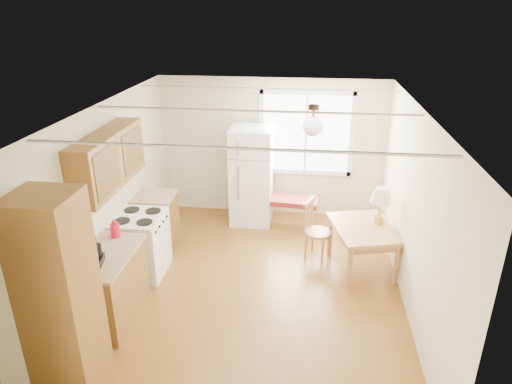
% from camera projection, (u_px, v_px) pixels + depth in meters
% --- Properties ---
extents(room_shell, '(4.60, 5.60, 2.62)m').
position_uv_depth(room_shell, '(255.00, 206.00, 5.89)').
color(room_shell, brown).
rests_on(room_shell, ground).
extents(kitchen_run, '(0.65, 3.40, 2.20)m').
position_uv_depth(kitchen_run, '(111.00, 250.00, 5.66)').
color(kitchen_run, brown).
rests_on(kitchen_run, ground).
extents(window_unit, '(1.64, 0.05, 1.51)m').
position_uv_depth(window_unit, '(306.00, 133.00, 7.97)').
color(window_unit, white).
rests_on(window_unit, room_shell).
extents(pendant_light, '(0.26, 0.26, 0.40)m').
position_uv_depth(pendant_light, '(313.00, 125.00, 5.79)').
color(pendant_light, '#322016').
rests_on(pendant_light, room_shell).
extents(refrigerator, '(0.71, 0.74, 1.72)m').
position_uv_depth(refrigerator, '(252.00, 176.00, 7.98)').
color(refrigerator, white).
rests_on(refrigerator, ground).
extents(bench, '(1.21, 0.55, 0.54)m').
position_uv_depth(bench, '(284.00, 201.00, 7.92)').
color(bench, maroon).
rests_on(bench, ground).
extents(dining_table, '(1.06, 1.26, 0.68)m').
position_uv_depth(dining_table, '(363.00, 233.00, 6.62)').
color(dining_table, '#AA7341').
rests_on(dining_table, ground).
extents(chair, '(0.45, 0.44, 0.91)m').
position_uv_depth(chair, '(313.00, 225.00, 6.98)').
color(chair, '#AA7341').
rests_on(chair, ground).
extents(table_lamp, '(0.32, 0.32, 0.55)m').
position_uv_depth(table_lamp, '(381.00, 198.00, 6.54)').
color(table_lamp, gold).
rests_on(table_lamp, dining_table).
extents(coffee_maker, '(0.23, 0.28, 0.38)m').
position_uv_depth(coffee_maker, '(92.00, 254.00, 5.17)').
color(coffee_maker, black).
rests_on(coffee_maker, kitchen_run).
extents(kettle, '(0.12, 0.12, 0.24)m').
position_uv_depth(kettle, '(115.00, 230.00, 5.81)').
color(kettle, red).
rests_on(kettle, kitchen_run).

